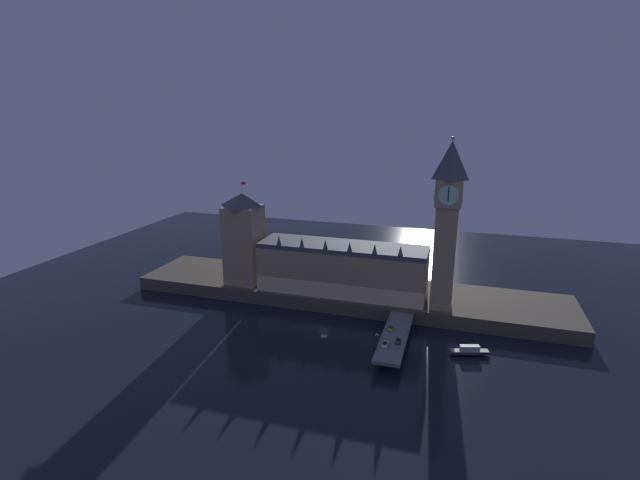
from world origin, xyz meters
The scene contains 13 objects.
ground_plane centered at (0.00, 0.00, 0.00)m, with size 400.00×400.00×0.00m, color black.
embankment centered at (0.00, 39.00, 3.36)m, with size 220.00×42.00×6.72m.
parliament_hall centered at (-0.22, 32.30, 18.74)m, with size 82.34×23.95×28.97m.
clock_tower centered at (48.10, 26.23, 47.55)m, with size 11.67×11.78×76.97m.
victoria_tower centered at (-52.36, 30.05, 30.43)m, with size 17.44×17.44×53.19m.
bridge centered at (31.84, -5.00, 3.91)m, with size 10.37×46.00×5.58m.
car_northbound_lead centered at (29.56, -0.83, 6.18)m, with size 2.01×4.09×1.30m.
car_northbound_trail centered at (29.56, -15.38, 6.19)m, with size 1.99×4.68×1.31m.
car_southbound_lead centered at (34.12, -11.29, 6.26)m, with size 2.02×4.28×1.46m.
pedestrian_mid_walk centered at (36.40, -2.16, 6.42)m, with size 0.38×0.38×1.60m.
street_lamp_near centered at (26.87, -19.72, 9.88)m, with size 1.34×0.60×6.89m.
street_lamp_far centered at (26.87, 9.72, 9.84)m, with size 1.34×0.60×6.82m.
boat_downstream centered at (61.32, -2.72, 1.51)m, with size 17.30×8.35×4.13m.
Camera 1 is at (53.45, -178.34, 94.02)m, focal length 26.00 mm.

